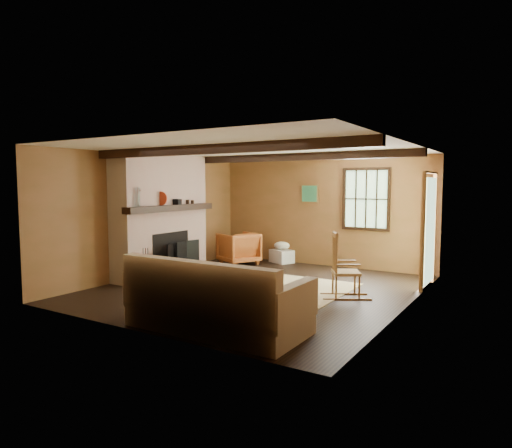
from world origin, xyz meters
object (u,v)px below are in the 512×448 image
Objects in this scene: armchair at (239,248)px; rocking_chair at (344,270)px; fireplace at (162,220)px; laundry_basket at (282,256)px; sofa at (215,304)px.

rocking_chair is at bearing 87.04° from armchair.
armchair is (-3.16, 1.69, -0.08)m from rocking_chair.
fireplace is 3.02m from laundry_basket.
laundry_basket is 1.03m from armchair.
sofa is at bearing -36.76° from fireplace.
laundry_basket is (-1.65, 4.76, -0.18)m from sofa.
fireplace is 4.80× the size of laundry_basket.
laundry_basket is 0.63× the size of armchair.
laundry_basket is at bearing 109.13° from sofa.
rocking_chair is at bearing 72.81° from sofa.
rocking_chair is at bearing -44.39° from laundry_basket.
sofa is at bearing -70.87° from laundry_basket.
rocking_chair is 2.53m from sofa.
rocking_chair is 2.12× the size of laundry_basket.
fireplace reaches higher than sofa.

